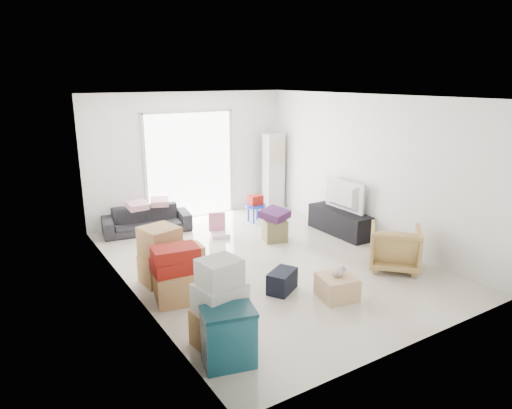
{
  "coord_description": "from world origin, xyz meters",
  "views": [
    {
      "loc": [
        -3.92,
        -5.99,
        2.98
      ],
      "look_at": [
        -0.06,
        0.2,
        0.94
      ],
      "focal_mm": 32.0,
      "sensor_mm": 36.0,
      "label": 1
    }
  ],
  "objects": [
    {
      "name": "tv_console",
      "position": [
        2.0,
        0.39,
        0.24
      ],
      "size": [
        0.43,
        1.43,
        0.48
      ],
      "primitive_type": "cube",
      "color": "black",
      "rests_on": "room_shell"
    },
    {
      "name": "pillow_right",
      "position": [
        -0.9,
        2.49,
        0.72
      ],
      "size": [
        0.4,
        0.36,
        0.11
      ],
      "primitive_type": "cube",
      "rotation": [
        0.0,
        0.0,
        -0.36
      ],
      "color": "#C8919A",
      "rests_on": "sofa"
    },
    {
      "name": "armchair",
      "position": [
        1.6,
        -1.36,
        0.39
      ],
      "size": [
        1.04,
        1.04,
        0.78
      ],
      "primitive_type": "imported",
      "rotation": [
        0.0,
        0.0,
        2.34
      ],
      "color": "tan",
      "rests_on": "room_shell"
    },
    {
      "name": "plush_bunny",
      "position": [
        0.15,
        -1.65,
        0.38
      ],
      "size": [
        0.26,
        0.15,
        0.13
      ],
      "rotation": [
        0.0,
        0.0,
        0.1
      ],
      "color": "#B2ADA8",
      "rests_on": "wood_crate"
    },
    {
      "name": "storage_bins",
      "position": [
        -1.9,
        -2.21,
        0.32
      ],
      "size": [
        0.64,
        0.52,
        0.65
      ],
      "rotation": [
        0.0,
        0.0,
        -0.25
      ],
      "color": "#18515E",
      "rests_on": "room_shell"
    },
    {
      "name": "loose_box",
      "position": [
        -1.16,
        0.49,
        0.17
      ],
      "size": [
        0.45,
        0.45,
        0.34
      ],
      "primitive_type": "cube",
      "rotation": [
        0.0,
        0.0,
        -0.09
      ],
      "color": "tan",
      "rests_on": "room_shell"
    },
    {
      "name": "blanket",
      "position": [
        0.7,
        0.74,
        0.48
      ],
      "size": [
        0.58,
        0.58,
        0.14
      ],
      "primitive_type": "cube",
      "rotation": [
        0.0,
        0.0,
        0.35
      ],
      "color": "#4F2257",
      "rests_on": "ottoman"
    },
    {
      "name": "box_stack_c",
      "position": [
        -1.77,
        0.14,
        0.42
      ],
      "size": [
        0.61,
        0.59,
        0.86
      ],
      "rotation": [
        0.0,
        0.0,
        0.17
      ],
      "color": "tan",
      "rests_on": "room_shell"
    },
    {
      "name": "television",
      "position": [
        2.0,
        0.39,
        0.54
      ],
      "size": [
        0.6,
        1.03,
        0.13
      ],
      "primitive_type": "imported",
      "rotation": [
        0.0,
        0.0,
        1.58
      ],
      "color": "black",
      "rests_on": "tv_console"
    },
    {
      "name": "ac_tower",
      "position": [
        1.95,
        2.65,
        0.88
      ],
      "size": [
        0.45,
        0.3,
        1.75
      ],
      "primitive_type": "cube",
      "color": "silver",
      "rests_on": "room_shell"
    },
    {
      "name": "box_stack_a",
      "position": [
        -1.8,
        -1.83,
        0.47
      ],
      "size": [
        0.62,
        0.53,
        1.05
      ],
      "rotation": [
        0.0,
        0.0,
        0.14
      ],
      "color": "tan",
      "rests_on": "room_shell"
    },
    {
      "name": "sofa",
      "position": [
        -1.18,
        2.5,
        0.33
      ],
      "size": [
        1.76,
        0.78,
        0.66
      ],
      "primitive_type": "imported",
      "rotation": [
        0.0,
        0.0,
        -0.17
      ],
      "color": "#25252A",
      "rests_on": "room_shell"
    },
    {
      "name": "box_stack_b",
      "position": [
        -1.8,
        -0.53,
        0.36
      ],
      "size": [
        0.69,
        0.69,
        0.78
      ],
      "rotation": [
        0.0,
        0.0,
        -0.13
      ],
      "color": "tan",
      "rests_on": "room_shell"
    },
    {
      "name": "pillow_left",
      "position": [
        -1.36,
        2.46,
        0.72
      ],
      "size": [
        0.39,
        0.32,
        0.12
      ],
      "primitive_type": "cube",
      "rotation": [
        0.0,
        0.0,
        0.08
      ],
      "color": "#C8919A",
      "rests_on": "sofa"
    },
    {
      "name": "kids_table",
      "position": [
        1.0,
        1.92,
        0.41
      ],
      "size": [
        0.44,
        0.44,
        0.58
      ],
      "rotation": [
        0.0,
        0.0,
        0.13
      ],
      "color": "#1333C8",
      "rests_on": "room_shell"
    },
    {
      "name": "ottoman",
      "position": [
        0.7,
        0.74,
        0.2
      ],
      "size": [
        0.51,
        0.51,
        0.41
      ],
      "primitive_type": "cube",
      "rotation": [
        0.0,
        0.0,
        -0.3
      ],
      "color": "olive",
      "rests_on": "room_shell"
    },
    {
      "name": "duffel_bag",
      "position": [
        -0.41,
        -1.08,
        0.15
      ],
      "size": [
        0.56,
        0.5,
        0.31
      ],
      "primitive_type": "cube",
      "rotation": [
        0.0,
        0.0,
        0.53
      ],
      "color": "black",
      "rests_on": "room_shell"
    },
    {
      "name": "sliding_door",
      "position": [
        0.0,
        2.98,
        1.24
      ],
      "size": [
        2.1,
        0.04,
        2.33
      ],
      "color": "white",
      "rests_on": "room_shell"
    },
    {
      "name": "wood_crate",
      "position": [
        0.12,
        -1.66,
        0.16
      ],
      "size": [
        0.58,
        0.58,
        0.32
      ],
      "primitive_type": "cube",
      "rotation": [
        0.0,
        0.0,
        -0.22
      ],
      "color": "tan",
      "rests_on": "room_shell"
    },
    {
      "name": "room_shell",
      "position": [
        0.0,
        0.0,
        1.35
      ],
      "size": [
        4.98,
        6.48,
        3.18
      ],
      "color": "beige",
      "rests_on": "ground"
    },
    {
      "name": "toy_walker",
      "position": [
        -0.09,
        1.5,
        0.13
      ],
      "size": [
        0.42,
        0.4,
        0.46
      ],
      "rotation": [
        0.0,
        0.0,
        -0.32
      ],
      "color": "silver",
      "rests_on": "room_shell"
    }
  ]
}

